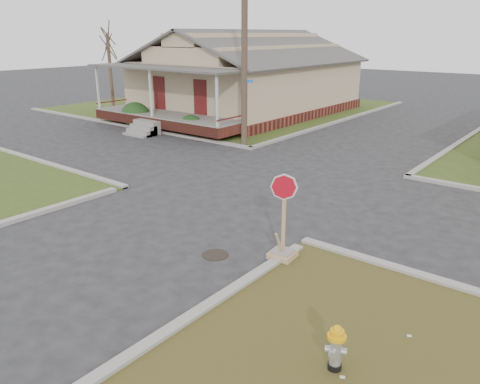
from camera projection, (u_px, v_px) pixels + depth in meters
The scene contains 11 objects.
ground at pixel (167, 226), 12.81m from camera, with size 120.00×120.00×0.00m, color #252527.
verge_far_left at pixel (225, 106), 33.81m from camera, with size 19.00×19.00×0.05m, color #354819.
curbs at pixel (271, 183), 16.53m from camera, with size 80.00×40.00×0.12m, color #9B948C, non-canonical shape.
manhole at pixel (215, 255), 11.15m from camera, with size 0.64×0.64×0.01m, color black.
corner_house at pixel (247, 78), 30.34m from camera, with size 10.10×15.50×5.30m.
utility_pole at pixel (244, 42), 20.39m from camera, with size 1.80×0.28×9.00m.
tree_far_left at pixel (111, 73), 31.47m from camera, with size 0.22×0.22×4.90m, color #483529.
fire_hydrant at pixel (336, 345), 7.16m from camera, with size 0.29×0.29×0.79m.
stop_sign at pixel (283, 240), 10.79m from camera, with size 0.58×0.57×2.05m.
hedge_left at pixel (136, 115), 26.39m from camera, with size 1.61×1.32×1.23m, color #183A15.
hedge_right at pixel (191, 124), 24.12m from camera, with size 1.34×1.10×1.03m, color #183A15.
Camera 1 is at (8.89, -8.05, 5.02)m, focal length 35.00 mm.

